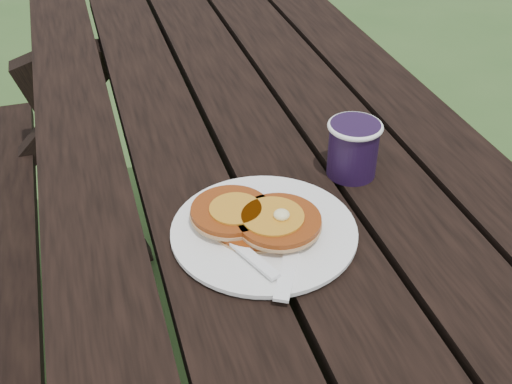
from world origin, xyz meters
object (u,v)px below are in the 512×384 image
object	(u,v)px
plate	(264,232)
picnic_table	(266,310)
coffee_cup	(353,146)
pancake_stack	(256,219)

from	to	relation	value
plate	picnic_table	bearing A→B (deg)	70.94
plate	coffee_cup	distance (m)	0.21
picnic_table	plate	world-z (taller)	plate
pancake_stack	picnic_table	bearing A→B (deg)	67.91
pancake_stack	coffee_cup	world-z (taller)	coffee_cup
picnic_table	plate	bearing A→B (deg)	-109.06
pancake_stack	coffee_cup	size ratio (longest dim) A/B	1.91
picnic_table	coffee_cup	xyz separation A→B (m)	(0.11, -0.10, 0.43)
coffee_cup	pancake_stack	bearing A→B (deg)	-152.31
plate	coffee_cup	bearing A→B (deg)	30.95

